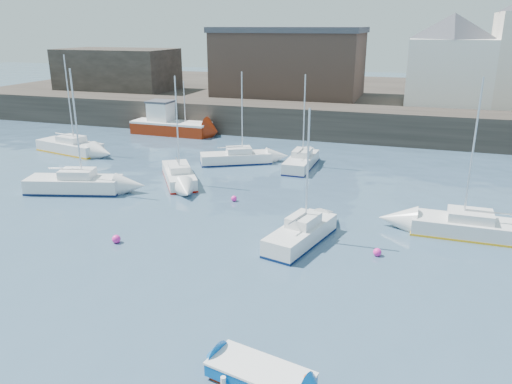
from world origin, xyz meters
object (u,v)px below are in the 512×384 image
(sailboat_e, at_px, (70,146))
(sailboat_h, at_px, (236,157))
(fishing_boat, at_px, (170,124))
(sailboat_c, at_px, (301,234))
(sailboat_b, at_px, (179,175))
(sailboat_f, at_px, (301,161))
(buoy_far, at_px, (234,201))
(buoy_near, at_px, (117,243))
(sailboat_a, at_px, (75,184))
(buoy_mid, at_px, (377,256))
(sailboat_d, at_px, (475,227))
(blue_dinghy, at_px, (260,375))

(sailboat_e, xyz_separation_m, sailboat_h, (15.02, 1.13, -0.07))
(fishing_boat, distance_m, sailboat_c, 29.29)
(sailboat_b, xyz_separation_m, sailboat_f, (7.45, 6.28, 0.02))
(sailboat_f, bearing_deg, sailboat_c, -77.05)
(sailboat_h, height_order, buoy_far, sailboat_h)
(sailboat_c, bearing_deg, buoy_far, 137.87)
(sailboat_b, bearing_deg, buoy_near, -81.09)
(sailboat_a, bearing_deg, buoy_far, 8.14)
(sailboat_a, xyz_separation_m, sailboat_c, (16.22, -3.42, -0.04))
(buoy_mid, bearing_deg, sailboat_a, 169.46)
(sailboat_h, distance_m, buoy_mid, 18.64)
(sailboat_b, height_order, buoy_near, sailboat_b)
(sailboat_c, relative_size, buoy_near, 15.46)
(sailboat_h, height_order, buoy_mid, sailboat_h)
(sailboat_b, xyz_separation_m, sailboat_h, (2.15, 5.94, -0.01))
(fishing_boat, distance_m, sailboat_f, 17.81)
(fishing_boat, bearing_deg, sailboat_e, -115.07)
(fishing_boat, height_order, sailboat_a, sailboat_a)
(fishing_boat, xyz_separation_m, sailboat_f, (15.70, -8.40, -0.54))
(fishing_boat, bearing_deg, sailboat_h, -40.03)
(sailboat_h, bearing_deg, sailboat_b, -109.90)
(sailboat_b, height_order, sailboat_e, sailboat_e)
(sailboat_c, bearing_deg, sailboat_d, 23.37)
(buoy_near, bearing_deg, sailboat_c, 17.69)
(sailboat_a, relative_size, sailboat_b, 1.08)
(sailboat_c, distance_m, buoy_mid, 3.90)
(sailboat_c, distance_m, sailboat_d, 9.25)
(blue_dinghy, bearing_deg, buoy_mid, 75.76)
(sailboat_b, height_order, buoy_far, sailboat_b)
(sailboat_f, bearing_deg, buoy_far, -104.16)
(sailboat_e, bearing_deg, buoy_near, -46.61)
(buoy_mid, bearing_deg, sailboat_h, 131.57)
(sailboat_a, bearing_deg, sailboat_f, 39.01)
(blue_dinghy, distance_m, sailboat_d, 16.17)
(sailboat_f, bearing_deg, fishing_boat, 151.86)
(sailboat_h, xyz_separation_m, buoy_near, (-0.50, -16.50, -0.47))
(sailboat_f, xyz_separation_m, sailboat_h, (-5.30, -0.34, -0.03))
(fishing_boat, distance_m, sailboat_h, 13.59)
(fishing_boat, relative_size, buoy_mid, 20.23)
(sailboat_a, height_order, sailboat_e, sailboat_e)
(blue_dinghy, distance_m, fishing_boat, 38.75)
(sailboat_b, xyz_separation_m, buoy_near, (1.65, -10.55, -0.48))
(buoy_near, bearing_deg, blue_dinghy, -37.70)
(buoy_far, bearing_deg, blue_dinghy, -66.97)
(sailboat_a, height_order, sailboat_f, sailboat_a)
(buoy_far, bearing_deg, buoy_near, -114.25)
(fishing_boat, xyz_separation_m, sailboat_c, (18.91, -22.36, -0.51))
(sailboat_c, bearing_deg, buoy_mid, -4.69)
(sailboat_e, bearing_deg, blue_dinghy, -43.23)
(blue_dinghy, xyz_separation_m, sailboat_f, (-4.41, 24.72, 0.15))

